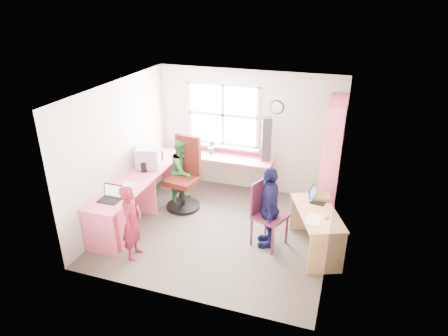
% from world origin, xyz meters
% --- Properties ---
extents(room, '(3.64, 3.44, 2.44)m').
position_xyz_m(room, '(0.01, 0.10, 1.22)').
color(room, '#4B433B').
rests_on(room, ground).
extents(l_desk, '(2.38, 2.95, 0.75)m').
position_xyz_m(l_desk, '(-1.31, -0.28, 0.46)').
color(l_desk, '#FF6589').
rests_on(l_desk, ground).
extents(right_desk, '(0.97, 1.32, 0.69)m').
position_xyz_m(right_desk, '(1.59, -0.06, 0.50)').
color(right_desk, '#E1AB70').
rests_on(right_desk, ground).
extents(bookshelf, '(0.30, 1.02, 2.10)m').
position_xyz_m(bookshelf, '(1.65, 1.19, 1.00)').
color(bookshelf, '#FF6589').
rests_on(bookshelf, ground).
extents(swivel_chair, '(0.70, 0.70, 1.34)m').
position_xyz_m(swivel_chair, '(-0.87, 0.60, 0.58)').
color(swivel_chair, black).
rests_on(swivel_chair, ground).
extents(wooden_chair, '(0.60, 0.60, 1.07)m').
position_xyz_m(wooden_chair, '(0.80, -0.09, 0.58)').
color(wooden_chair, '#5F1F3D').
rests_on(wooden_chair, ground).
extents(crt_monitor, '(0.48, 0.45, 0.39)m').
position_xyz_m(crt_monitor, '(-1.52, 0.46, 0.95)').
color(crt_monitor, '#BCBCC1').
rests_on(crt_monitor, l_desk).
extents(laptop_left, '(0.32, 0.27, 0.22)m').
position_xyz_m(laptop_left, '(-1.50, -0.80, 0.80)').
color(laptop_left, black).
rests_on(laptop_left, l_desk).
extents(laptop_right, '(0.31, 0.35, 0.22)m').
position_xyz_m(laptop_right, '(1.53, 0.29, 0.75)').
color(laptop_right, black).
rests_on(laptop_right, right_desk).
extents(speaker_a, '(0.10, 0.10, 0.18)m').
position_xyz_m(speaker_a, '(-1.51, 0.27, 0.84)').
color(speaker_a, black).
rests_on(speaker_a, l_desk).
extents(speaker_b, '(0.09, 0.09, 0.17)m').
position_xyz_m(speaker_b, '(-1.48, 0.85, 0.83)').
color(speaker_b, black).
rests_on(speaker_b, l_desk).
extents(cd_tower, '(0.21, 0.20, 0.85)m').
position_xyz_m(cd_tower, '(0.43, 1.47, 1.18)').
color(cd_tower, black).
rests_on(cd_tower, l_desk).
extents(game_box, '(0.33, 0.33, 0.06)m').
position_xyz_m(game_box, '(1.58, 0.38, 0.72)').
color(game_box, '#B31628').
rests_on(game_box, right_desk).
extents(paper_a, '(0.21, 0.29, 0.00)m').
position_xyz_m(paper_a, '(-1.52, -0.31, 0.75)').
color(paper_a, white).
rests_on(paper_a, l_desk).
extents(paper_b, '(0.23, 0.31, 0.00)m').
position_xyz_m(paper_b, '(1.55, -0.30, 0.70)').
color(paper_b, white).
rests_on(paper_b, right_desk).
extents(potted_plant, '(0.18, 0.15, 0.29)m').
position_xyz_m(potted_plant, '(-0.66, 1.45, 0.89)').
color(potted_plant, '#33742E').
rests_on(potted_plant, l_desk).
extents(person_red, '(0.34, 0.47, 1.19)m').
position_xyz_m(person_red, '(-0.99, -1.08, 0.59)').
color(person_red, maroon).
rests_on(person_red, ground).
extents(person_green, '(0.55, 0.67, 1.26)m').
position_xyz_m(person_green, '(-0.98, 0.77, 0.63)').
color(person_green, '#2C6F2F').
rests_on(person_green, ground).
extents(person_navy, '(0.49, 0.84, 1.34)m').
position_xyz_m(person_navy, '(0.86, -0.12, 0.67)').
color(person_navy, '#13123A').
rests_on(person_navy, ground).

